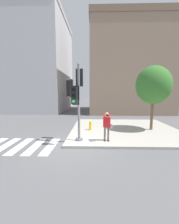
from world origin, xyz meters
The scene contains 9 objects.
ground_plane centered at (0.00, 0.00, 0.00)m, with size 160.00×160.00×0.00m, color #5B5B5E.
sidewalk_corner centered at (3.50, 3.50, 0.07)m, with size 8.00×8.00×0.14m.
crosswalk_stripes centered at (-3.69, -0.15, 0.00)m, with size 5.46×2.64×0.01m.
traffic_signal_pole centered at (0.13, 0.53, 2.84)m, with size 0.93×1.44×4.37m.
person_photographer centered at (1.90, 0.48, 1.12)m, with size 0.58×0.54×1.65m.
street_tree centered at (5.47, 3.23, 3.44)m, with size 2.52×2.52×4.69m.
fire_hydrant centered at (0.89, 2.99, 0.47)m, with size 0.19×0.25×0.67m.
building_left centered at (-10.89, 18.24, 7.68)m, with size 14.77×13.96×15.34m.
building_right centered at (6.17, 16.16, 6.57)m, with size 11.37×10.67×13.11m.
Camera 1 is at (1.16, -7.93, 2.88)m, focal length 24.00 mm.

